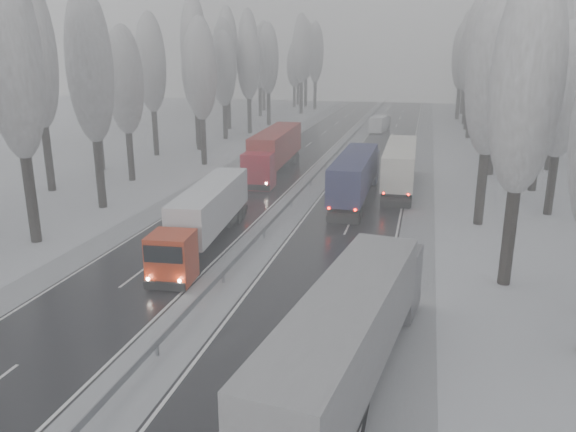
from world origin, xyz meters
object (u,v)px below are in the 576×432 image
at_px(truck_grey_tarp, 353,327).
at_px(truck_cream_box, 400,163).
at_px(truck_blue_box, 356,173).
at_px(box_truck_distant, 380,124).
at_px(truck_red_white, 207,212).
at_px(truck_red_red, 274,149).

distance_m(truck_grey_tarp, truck_cream_box, 33.17).
xyz_separation_m(truck_blue_box, truck_cream_box, (3.41, 5.48, 0.04)).
bearing_deg(truck_blue_box, truck_grey_tarp, -82.95).
xyz_separation_m(box_truck_distant, truck_red_white, (-6.34, -57.53, 0.91)).
bearing_deg(box_truck_distant, truck_grey_tarp, -79.04).
height_order(truck_grey_tarp, box_truck_distant, truck_grey_tarp).
height_order(box_truck_distant, truck_red_white, truck_red_white).
bearing_deg(truck_blue_box, truck_red_white, -120.78).
bearing_deg(truck_red_white, box_truck_distant, 78.46).
bearing_deg(truck_grey_tarp, box_truck_distant, 102.05).
bearing_deg(box_truck_distant, truck_cream_box, -75.51).
relative_size(truck_grey_tarp, truck_red_red, 0.96).
distance_m(truck_blue_box, truck_red_red, 12.96).
height_order(truck_blue_box, truck_cream_box, truck_cream_box).
height_order(truck_red_white, truck_red_red, truck_red_red).
bearing_deg(truck_red_white, truck_cream_box, 53.61).
distance_m(truck_red_white, truck_red_red, 22.36).
relative_size(box_truck_distant, truck_red_red, 0.39).
xyz_separation_m(truck_grey_tarp, truck_blue_box, (-3.39, 27.69, -0.08)).
distance_m(truck_cream_box, box_truck_distant, 38.87).
relative_size(truck_grey_tarp, truck_red_white, 1.14).
relative_size(box_truck_distant, truck_red_white, 0.47).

